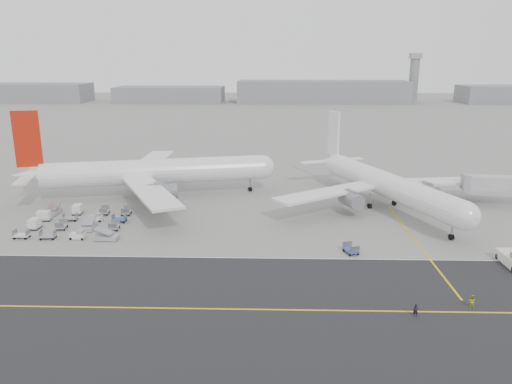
{
  "coord_description": "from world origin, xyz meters",
  "views": [
    {
      "loc": [
        5.9,
        -71.94,
        29.37
      ],
      "look_at": [
        3.56,
        12.0,
        6.45
      ],
      "focal_mm": 35.0,
      "sensor_mm": 36.0,
      "label": 1
    }
  ],
  "objects_px": {
    "airliner_b": "(384,184)",
    "ground_crew_b": "(472,301)",
    "control_tower": "(414,77)",
    "ground_crew_a": "(416,310)",
    "jet_bridge": "(507,185)",
    "airliner_a": "(149,172)"
  },
  "relations": [
    {
      "from": "control_tower",
      "to": "ground_crew_b",
      "type": "height_order",
      "value": "control_tower"
    },
    {
      "from": "airliner_b",
      "to": "ground_crew_b",
      "type": "bearing_deg",
      "value": -109.33
    },
    {
      "from": "jet_bridge",
      "to": "ground_crew_b",
      "type": "xyz_separation_m",
      "value": [
        -22.75,
        -42.27,
        -3.69
      ]
    },
    {
      "from": "airliner_b",
      "to": "jet_bridge",
      "type": "height_order",
      "value": "airliner_b"
    },
    {
      "from": "control_tower",
      "to": "jet_bridge",
      "type": "relative_size",
      "value": 1.8
    },
    {
      "from": "ground_crew_a",
      "to": "ground_crew_b",
      "type": "bearing_deg",
      "value": 41.13
    },
    {
      "from": "control_tower",
      "to": "ground_crew_a",
      "type": "height_order",
      "value": "control_tower"
    },
    {
      "from": "ground_crew_a",
      "to": "control_tower",
      "type": "bearing_deg",
      "value": 97.72
    },
    {
      "from": "control_tower",
      "to": "ground_crew_b",
      "type": "distance_m",
      "value": 290.56
    },
    {
      "from": "control_tower",
      "to": "ground_crew_a",
      "type": "bearing_deg",
      "value": -105.15
    },
    {
      "from": "control_tower",
      "to": "airliner_b",
      "type": "height_order",
      "value": "control_tower"
    },
    {
      "from": "ground_crew_b",
      "to": "control_tower",
      "type": "bearing_deg",
      "value": -80.16
    },
    {
      "from": "control_tower",
      "to": "jet_bridge",
      "type": "xyz_separation_m",
      "value": [
        -46.8,
        -239.42,
        -11.75
      ]
    },
    {
      "from": "airliner_b",
      "to": "ground_crew_a",
      "type": "xyz_separation_m",
      "value": [
        -5.66,
        -43.81,
        -4.13
      ]
    },
    {
      "from": "airliner_a",
      "to": "airliner_b",
      "type": "height_order",
      "value": "airliner_a"
    },
    {
      "from": "airliner_b",
      "to": "ground_crew_b",
      "type": "height_order",
      "value": "airliner_b"
    },
    {
      "from": "airliner_b",
      "to": "ground_crew_b",
      "type": "distance_m",
      "value": 41.61
    },
    {
      "from": "airliner_b",
      "to": "airliner_a",
      "type": "bearing_deg",
      "value": 150.4
    },
    {
      "from": "airliner_a",
      "to": "jet_bridge",
      "type": "relative_size",
      "value": 3.13
    },
    {
      "from": "control_tower",
      "to": "ground_crew_b",
      "type": "bearing_deg",
      "value": -103.87
    },
    {
      "from": "control_tower",
      "to": "ground_crew_b",
      "type": "xyz_separation_m",
      "value": [
        -69.55,
        -281.69,
        -15.44
      ]
    },
    {
      "from": "ground_crew_a",
      "to": "jet_bridge",
      "type": "bearing_deg",
      "value": 78.88
    }
  ]
}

